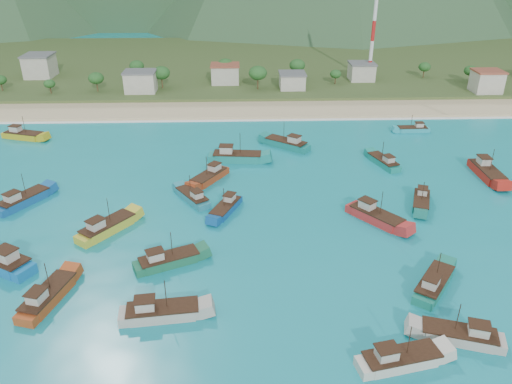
{
  "coord_description": "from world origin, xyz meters",
  "views": [
    {
      "loc": [
        3.9,
        -66.83,
        46.07
      ],
      "look_at": [
        6.72,
        18.0,
        3.0
      ],
      "focal_mm": 35.0,
      "sensor_mm": 36.0,
      "label": 1
    }
  ],
  "objects_px": {
    "boat_7": "(48,297)",
    "boat_10": "(23,200)",
    "boat_14": "(226,208)",
    "boat_27": "(287,144)",
    "boat_8": "(400,360)",
    "boat_21": "(24,136)",
    "boat_3": "(383,162)",
    "boat_9": "(413,130)",
    "boat_22": "(193,198)",
    "boat_0": "(168,261)",
    "boat_12": "(421,202)",
    "boat_31": "(161,313)",
    "radio_tower": "(374,21)",
    "boat_11": "(107,228)",
    "boat_16": "(434,284)",
    "boat_1": "(210,177)",
    "boat_13": "(376,217)",
    "boat_24": "(460,336)",
    "boat_30": "(236,157)"
  },
  "relations": [
    {
      "from": "boat_9",
      "to": "boat_1",
      "type": "bearing_deg",
      "value": 117.43
    },
    {
      "from": "boat_14",
      "to": "boat_27",
      "type": "distance_m",
      "value": 35.19
    },
    {
      "from": "boat_16",
      "to": "boat_31",
      "type": "height_order",
      "value": "boat_31"
    },
    {
      "from": "boat_9",
      "to": "boat_21",
      "type": "relative_size",
      "value": 0.76
    },
    {
      "from": "boat_21",
      "to": "boat_14",
      "type": "bearing_deg",
      "value": 69.89
    },
    {
      "from": "boat_7",
      "to": "boat_31",
      "type": "xyz_separation_m",
      "value": [
        16.57,
        -3.89,
        0.01
      ]
    },
    {
      "from": "boat_11",
      "to": "boat_14",
      "type": "distance_m",
      "value": 21.84
    },
    {
      "from": "boat_0",
      "to": "boat_13",
      "type": "distance_m",
      "value": 38.36
    },
    {
      "from": "boat_11",
      "to": "boat_22",
      "type": "relative_size",
      "value": 1.16
    },
    {
      "from": "boat_8",
      "to": "boat_31",
      "type": "distance_m",
      "value": 31.45
    },
    {
      "from": "boat_0",
      "to": "boat_16",
      "type": "height_order",
      "value": "boat_16"
    },
    {
      "from": "boat_21",
      "to": "boat_27",
      "type": "xyz_separation_m",
      "value": [
        67.54,
        -8.52,
        0.08
      ]
    },
    {
      "from": "boat_24",
      "to": "boat_31",
      "type": "relative_size",
      "value": 0.96
    },
    {
      "from": "boat_30",
      "to": "boat_21",
      "type": "bearing_deg",
      "value": -101.37
    },
    {
      "from": "boat_9",
      "to": "boat_22",
      "type": "bearing_deg",
      "value": 123.1
    },
    {
      "from": "boat_31",
      "to": "boat_27",
      "type": "bearing_deg",
      "value": 153.5
    },
    {
      "from": "boat_1",
      "to": "boat_7",
      "type": "bearing_deg",
      "value": 94.96
    },
    {
      "from": "boat_21",
      "to": "boat_13",
      "type": "bearing_deg",
      "value": 78.02
    },
    {
      "from": "boat_16",
      "to": "boat_30",
      "type": "distance_m",
      "value": 56.61
    },
    {
      "from": "boat_0",
      "to": "boat_31",
      "type": "bearing_deg",
      "value": -21.47
    },
    {
      "from": "boat_27",
      "to": "boat_30",
      "type": "xyz_separation_m",
      "value": [
        -12.47,
        -8.09,
        0.08
      ]
    },
    {
      "from": "boat_10",
      "to": "boat_21",
      "type": "height_order",
      "value": "boat_10"
    },
    {
      "from": "boat_3",
      "to": "boat_30",
      "type": "distance_m",
      "value": 33.78
    },
    {
      "from": "radio_tower",
      "to": "boat_27",
      "type": "distance_m",
      "value": 72.1
    },
    {
      "from": "boat_10",
      "to": "boat_22",
      "type": "height_order",
      "value": "boat_10"
    },
    {
      "from": "boat_21",
      "to": "boat_27",
      "type": "relative_size",
      "value": 1.0
    },
    {
      "from": "boat_0",
      "to": "boat_27",
      "type": "bearing_deg",
      "value": 130.51
    },
    {
      "from": "boat_12",
      "to": "boat_14",
      "type": "xyz_separation_m",
      "value": [
        -37.83,
        -1.36,
        -0.01
      ]
    },
    {
      "from": "boat_0",
      "to": "boat_12",
      "type": "bearing_deg",
      "value": 87.34
    },
    {
      "from": "boat_11",
      "to": "boat_31",
      "type": "bearing_deg",
      "value": -23.44
    },
    {
      "from": "boat_3",
      "to": "boat_10",
      "type": "height_order",
      "value": "boat_10"
    },
    {
      "from": "boat_10",
      "to": "boat_14",
      "type": "xyz_separation_m",
      "value": [
        39.44,
        -4.2,
        -0.17
      ]
    },
    {
      "from": "boat_1",
      "to": "boat_13",
      "type": "distance_m",
      "value": 36.13
    },
    {
      "from": "boat_8",
      "to": "boat_21",
      "type": "bearing_deg",
      "value": -148.75
    },
    {
      "from": "boat_8",
      "to": "boat_11",
      "type": "relative_size",
      "value": 0.99
    },
    {
      "from": "boat_27",
      "to": "boat_11",
      "type": "bearing_deg",
      "value": 174.93
    },
    {
      "from": "boat_7",
      "to": "boat_10",
      "type": "distance_m",
      "value": 33.21
    },
    {
      "from": "boat_10",
      "to": "boat_21",
      "type": "xyz_separation_m",
      "value": [
        -13.72,
        36.44,
        -0.02
      ]
    },
    {
      "from": "boat_11",
      "to": "boat_24",
      "type": "height_order",
      "value": "boat_11"
    },
    {
      "from": "boat_7",
      "to": "boat_27",
      "type": "distance_m",
      "value": 69.71
    },
    {
      "from": "boat_8",
      "to": "boat_11",
      "type": "xyz_separation_m",
      "value": [
        -42.55,
        32.21,
        0.09
      ]
    },
    {
      "from": "boat_1",
      "to": "boat_11",
      "type": "relative_size",
      "value": 0.96
    },
    {
      "from": "boat_9",
      "to": "boat_12",
      "type": "height_order",
      "value": "boat_12"
    },
    {
      "from": "boat_12",
      "to": "boat_14",
      "type": "bearing_deg",
      "value": 22.27
    },
    {
      "from": "boat_1",
      "to": "boat_16",
      "type": "distance_m",
      "value": 51.72
    },
    {
      "from": "boat_10",
      "to": "boat_21",
      "type": "relative_size",
      "value": 0.98
    },
    {
      "from": "boat_21",
      "to": "boat_24",
      "type": "xyz_separation_m",
      "value": [
        83.94,
        -75.84,
        -0.06
      ]
    },
    {
      "from": "boat_30",
      "to": "boat_10",
      "type": "bearing_deg",
      "value": -58.97
    },
    {
      "from": "boat_11",
      "to": "boat_16",
      "type": "distance_m",
      "value": 54.8
    },
    {
      "from": "boat_13",
      "to": "boat_21",
      "type": "bearing_deg",
      "value": -68.25
    }
  ]
}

